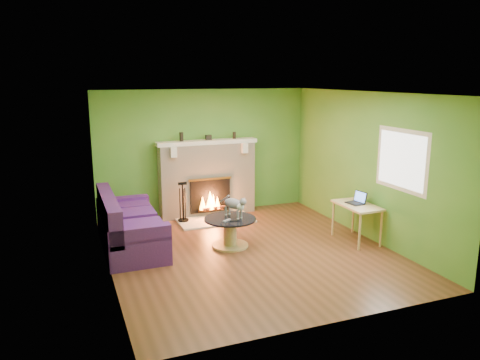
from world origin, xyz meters
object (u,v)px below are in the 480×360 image
object	(u,v)px
sofa	(127,227)
cat	(233,206)
desk	(357,209)
coffee_table	(230,230)

from	to	relation	value
sofa	cat	xyz separation A→B (m)	(1.72, -0.53, 0.33)
sofa	desk	bearing A→B (deg)	-16.48
coffee_table	cat	bearing A→B (deg)	32.01
sofa	desk	xyz separation A→B (m)	(3.81, -1.13, 0.22)
desk	cat	world-z (taller)	cat
sofa	desk	world-z (taller)	sofa
coffee_table	cat	distance (m)	0.42
coffee_table	cat	world-z (taller)	cat
desk	cat	xyz separation A→B (m)	(-2.09, 0.60, 0.11)
sofa	cat	bearing A→B (deg)	-16.98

